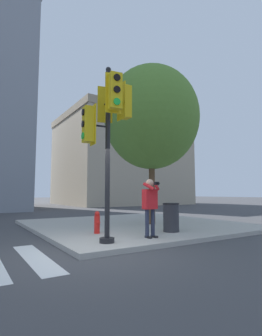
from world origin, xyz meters
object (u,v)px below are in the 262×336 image
at_px(fire_hydrant, 97,222).
at_px(trash_bin, 171,217).
at_px(traffic_signal_pole, 108,119).
at_px(street_tree, 151,118).
at_px(person_photographer, 150,202).

distance_m(fire_hydrant, trash_bin, 2.37).
xyz_separation_m(traffic_signal_pole, street_tree, (3.36, 2.58, 1.21)).
distance_m(person_photographer, fire_hydrant, 1.87).
relative_size(fire_hydrant, trash_bin, 0.74).
bearing_deg(street_tree, traffic_signal_pole, -142.40).
bearing_deg(fire_hydrant, trash_bin, -23.32).
relative_size(street_tree, trash_bin, 7.17).
height_order(fire_hydrant, trash_bin, trash_bin).
xyz_separation_m(fire_hydrant, trash_bin, (2.17, -0.94, 0.12)).
bearing_deg(person_photographer, street_tree, 52.11).
height_order(traffic_signal_pole, fire_hydrant, traffic_signal_pole).
distance_m(traffic_signal_pole, trash_bin, 3.79).
relative_size(traffic_signal_pole, person_photographer, 2.81).
distance_m(person_photographer, street_tree, 4.69).
relative_size(person_photographer, street_tree, 0.25).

